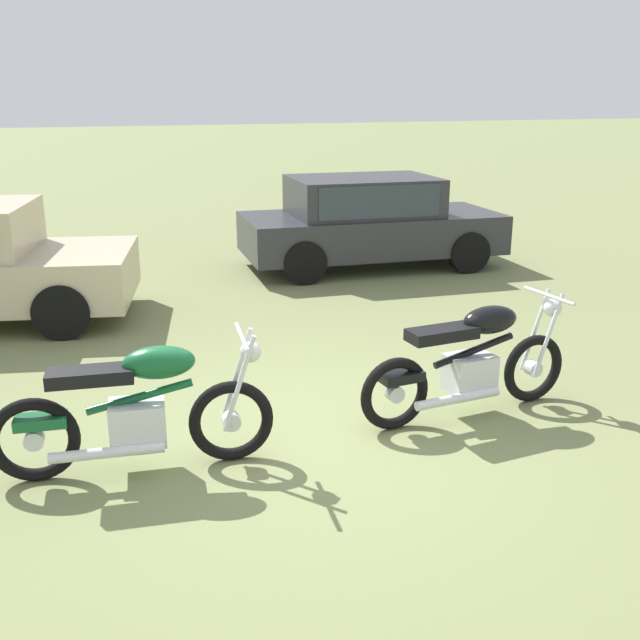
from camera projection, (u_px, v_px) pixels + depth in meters
The scene contains 4 objects.
ground_plane at pixel (306, 433), 6.14m from camera, with size 120.00×120.00×0.00m, color olive.
motorcycle_green at pixel (137, 410), 5.41m from camera, with size 2.04×0.64×1.02m.
motorcycle_black at pixel (471, 362), 6.38m from camera, with size 2.06×0.64×1.02m.
car_charcoal at pixel (368, 217), 11.77m from camera, with size 4.17×2.12×1.43m.
Camera 1 is at (-1.90, -5.27, 2.69)m, focal length 41.85 mm.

